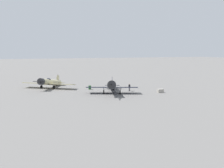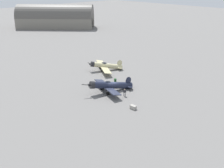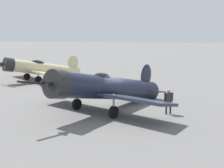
{
  "view_description": "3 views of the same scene",
  "coord_description": "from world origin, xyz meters",
  "px_view_note": "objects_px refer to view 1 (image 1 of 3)",
  "views": [
    {
      "loc": [
        42.7,
        -14.15,
        8.95
      ],
      "look_at": [
        0.0,
        -0.0,
        1.8
      ],
      "focal_mm": 34.15,
      "sensor_mm": 36.0,
      "label": 1
    },
    {
      "loc": [
        42.07,
        42.69,
        24.99
      ],
      "look_at": [
        0.0,
        -0.0,
        1.8
      ],
      "focal_mm": 44.29,
      "sensor_mm": 36.0,
      "label": 2
    },
    {
      "loc": [
        19.65,
        7.57,
        5.2
      ],
      "look_at": [
        0.0,
        -0.0,
        1.8
      ],
      "focal_mm": 48.31,
      "sensor_mm": 36.0,
      "label": 3
    }
  ],
  "objects_px": {
    "equipment_crate": "(160,91)",
    "fuel_drum": "(90,87)",
    "airplane_foreground": "(112,86)",
    "airplane_mid_apron": "(50,82)",
    "ground_crew_mechanic": "(129,87)"
  },
  "relations": [
    {
      "from": "equipment_crate",
      "to": "fuel_drum",
      "type": "distance_m",
      "value": 15.92
    },
    {
      "from": "airplane_foreground",
      "to": "equipment_crate",
      "type": "xyz_separation_m",
      "value": [
        3.03,
        9.89,
        -1.18
      ]
    },
    {
      "from": "airplane_foreground",
      "to": "fuel_drum",
      "type": "relative_size",
      "value": 13.87
    },
    {
      "from": "ground_crew_mechanic",
      "to": "equipment_crate",
      "type": "xyz_separation_m",
      "value": [
        3.52,
        5.67,
        -0.65
      ]
    },
    {
      "from": "fuel_drum",
      "to": "airplane_mid_apron",
      "type": "bearing_deg",
      "value": -118.51
    },
    {
      "from": "equipment_crate",
      "to": "fuel_drum",
      "type": "bearing_deg",
      "value": -121.98
    },
    {
      "from": "fuel_drum",
      "to": "airplane_foreground",
      "type": "bearing_deg",
      "value": 33.82
    },
    {
      "from": "airplane_mid_apron",
      "to": "fuel_drum",
      "type": "xyz_separation_m",
      "value": [
        4.73,
        8.71,
        -0.94
      ]
    },
    {
      "from": "airplane_mid_apron",
      "to": "fuel_drum",
      "type": "height_order",
      "value": "airplane_mid_apron"
    },
    {
      "from": "airplane_foreground",
      "to": "airplane_mid_apron",
      "type": "distance_m",
      "value": 15.96
    },
    {
      "from": "equipment_crate",
      "to": "fuel_drum",
      "type": "relative_size",
      "value": 1.48
    },
    {
      "from": "airplane_foreground",
      "to": "equipment_crate",
      "type": "relative_size",
      "value": 9.36
    },
    {
      "from": "ground_crew_mechanic",
      "to": "airplane_foreground",
      "type": "bearing_deg",
      "value": -120.58
    },
    {
      "from": "airplane_foreground",
      "to": "equipment_crate",
      "type": "bearing_deg",
      "value": 91.89
    },
    {
      "from": "airplane_mid_apron",
      "to": "fuel_drum",
      "type": "distance_m",
      "value": 9.96
    }
  ]
}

